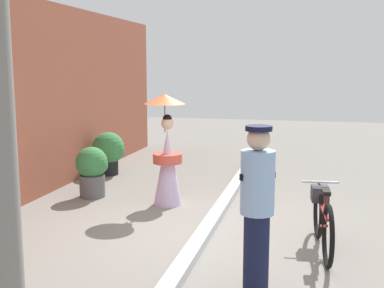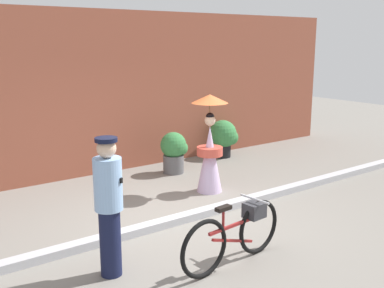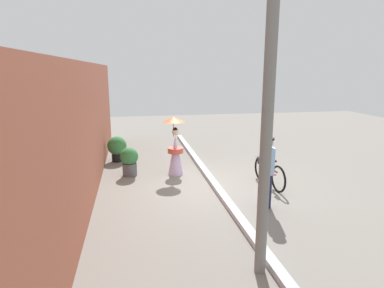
# 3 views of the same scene
# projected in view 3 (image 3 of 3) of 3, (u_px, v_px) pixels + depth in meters

# --- Properties ---
(ground_plane) EXTENTS (30.00, 30.00, 0.00)m
(ground_plane) POSITION_uv_depth(u_px,v_px,m) (214.00, 186.00, 9.44)
(ground_plane) COLOR gray
(building_wall) EXTENTS (14.00, 0.40, 3.46)m
(building_wall) POSITION_uv_depth(u_px,v_px,m) (85.00, 131.00, 8.44)
(building_wall) COLOR brown
(building_wall) RESTS_ON ground_plane
(sidewalk_curb) EXTENTS (14.00, 0.20, 0.12)m
(sidewalk_curb) POSITION_uv_depth(u_px,v_px,m) (214.00, 184.00, 9.42)
(sidewalk_curb) COLOR #B2B2B7
(sidewalk_curb) RESTS_ON ground_plane
(bicycle_near_officer) EXTENTS (1.75, 0.48, 0.83)m
(bicycle_near_officer) POSITION_uv_depth(u_px,v_px,m) (268.00, 171.00, 9.39)
(bicycle_near_officer) COLOR black
(bicycle_near_officer) RESTS_ON ground_plane
(person_officer) EXTENTS (0.34, 0.34, 1.73)m
(person_officer) POSITION_uv_depth(u_px,v_px,m) (267.00, 171.00, 7.78)
(person_officer) COLOR #141938
(person_officer) RESTS_ON ground_plane
(person_with_parasol) EXTENTS (0.69, 0.69, 1.85)m
(person_with_parasol) POSITION_uv_depth(u_px,v_px,m) (175.00, 147.00, 10.31)
(person_with_parasol) COLOR silver
(person_with_parasol) RESTS_ON ground_plane
(potted_plant_by_door) EXTENTS (0.58, 0.56, 0.90)m
(potted_plant_by_door) POSITION_uv_depth(u_px,v_px,m) (130.00, 160.00, 10.29)
(potted_plant_by_door) COLOR #59595B
(potted_plant_by_door) RESTS_ON ground_plane
(potted_plant_small) EXTENTS (0.71, 0.69, 0.92)m
(potted_plant_small) POSITION_uv_depth(u_px,v_px,m) (117.00, 147.00, 11.89)
(potted_plant_small) COLOR black
(potted_plant_small) RESTS_ON ground_plane
(utility_pole) EXTENTS (0.18, 0.18, 4.80)m
(utility_pole) POSITION_uv_depth(u_px,v_px,m) (267.00, 129.00, 4.91)
(utility_pole) COLOR slate
(utility_pole) RESTS_ON ground_plane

